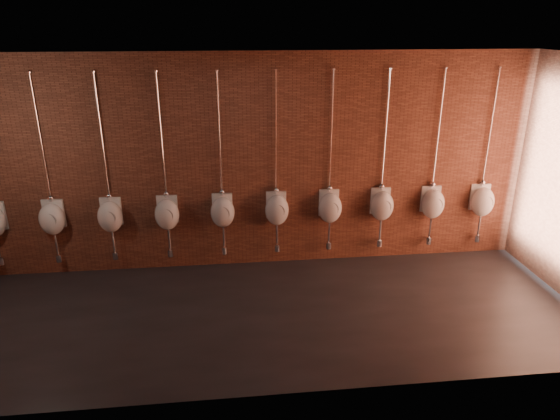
{
  "coord_description": "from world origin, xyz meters",
  "views": [
    {
      "loc": [
        -0.32,
        -5.57,
        3.59
      ],
      "look_at": [
        0.41,
        0.9,
        1.1
      ],
      "focal_mm": 32.0,
      "sensor_mm": 36.0,
      "label": 1
    }
  ],
  "objects_px": {
    "urinal_2": "(110,216)",
    "urinal_3": "(167,213)",
    "urinal_8": "(433,203)",
    "urinal_4": "(223,211)",
    "urinal_6": "(330,207)",
    "urinal_1": "(52,218)",
    "urinal_5": "(277,209)",
    "urinal_9": "(482,201)",
    "urinal_7": "(382,205)"
  },
  "relations": [
    {
      "from": "urinal_2",
      "to": "urinal_7",
      "type": "distance_m",
      "value": 4.05
    },
    {
      "from": "urinal_1",
      "to": "urinal_5",
      "type": "bearing_deg",
      "value": 0.0
    },
    {
      "from": "urinal_5",
      "to": "urinal_4",
      "type": "bearing_deg",
      "value": 180.0
    },
    {
      "from": "urinal_1",
      "to": "urinal_6",
      "type": "height_order",
      "value": "same"
    },
    {
      "from": "urinal_4",
      "to": "urinal_2",
      "type": "bearing_deg",
      "value": 180.0
    },
    {
      "from": "urinal_1",
      "to": "urinal_5",
      "type": "distance_m",
      "value": 3.24
    },
    {
      "from": "urinal_8",
      "to": "urinal_4",
      "type": "bearing_deg",
      "value": 180.0
    },
    {
      "from": "urinal_2",
      "to": "urinal_6",
      "type": "xyz_separation_m",
      "value": [
        3.24,
        0.0,
        0.0
      ]
    },
    {
      "from": "urinal_7",
      "to": "urinal_8",
      "type": "bearing_deg",
      "value": 0.0
    },
    {
      "from": "urinal_2",
      "to": "urinal_4",
      "type": "distance_m",
      "value": 1.62
    },
    {
      "from": "urinal_4",
      "to": "urinal_1",
      "type": "bearing_deg",
      "value": 180.0
    },
    {
      "from": "urinal_5",
      "to": "urinal_7",
      "type": "relative_size",
      "value": 1.0
    },
    {
      "from": "urinal_4",
      "to": "urinal_5",
      "type": "xyz_separation_m",
      "value": [
        0.81,
        0.0,
        0.0
      ]
    },
    {
      "from": "urinal_1",
      "to": "urinal_2",
      "type": "relative_size",
      "value": 1.0
    },
    {
      "from": "urinal_6",
      "to": "urinal_7",
      "type": "xyz_separation_m",
      "value": [
        0.81,
        0.0,
        0.0
      ]
    },
    {
      "from": "urinal_6",
      "to": "urinal_7",
      "type": "relative_size",
      "value": 1.0
    },
    {
      "from": "urinal_3",
      "to": "urinal_1",
      "type": "bearing_deg",
      "value": 180.0
    },
    {
      "from": "urinal_1",
      "to": "urinal_7",
      "type": "xyz_separation_m",
      "value": [
        4.86,
        0.0,
        0.0
      ]
    },
    {
      "from": "urinal_4",
      "to": "urinal_9",
      "type": "height_order",
      "value": "same"
    },
    {
      "from": "urinal_6",
      "to": "urinal_8",
      "type": "xyz_separation_m",
      "value": [
        1.62,
        0.0,
        0.0
      ]
    },
    {
      "from": "urinal_4",
      "to": "urinal_7",
      "type": "height_order",
      "value": "same"
    },
    {
      "from": "urinal_4",
      "to": "urinal_6",
      "type": "distance_m",
      "value": 1.62
    },
    {
      "from": "urinal_4",
      "to": "urinal_5",
      "type": "distance_m",
      "value": 0.81
    },
    {
      "from": "urinal_3",
      "to": "urinal_6",
      "type": "bearing_deg",
      "value": 0.0
    },
    {
      "from": "urinal_4",
      "to": "urinal_8",
      "type": "distance_m",
      "value": 3.24
    },
    {
      "from": "urinal_3",
      "to": "urinal_7",
      "type": "xyz_separation_m",
      "value": [
        3.24,
        0.0,
        0.0
      ]
    },
    {
      "from": "urinal_2",
      "to": "urinal_5",
      "type": "xyz_separation_m",
      "value": [
        2.43,
        0.0,
        0.0
      ]
    },
    {
      "from": "urinal_3",
      "to": "urinal_4",
      "type": "distance_m",
      "value": 0.81
    },
    {
      "from": "urinal_3",
      "to": "urinal_8",
      "type": "height_order",
      "value": "same"
    },
    {
      "from": "urinal_1",
      "to": "urinal_4",
      "type": "height_order",
      "value": "same"
    },
    {
      "from": "urinal_2",
      "to": "urinal_3",
      "type": "bearing_deg",
      "value": 0.0
    },
    {
      "from": "urinal_1",
      "to": "urinal_5",
      "type": "relative_size",
      "value": 1.0
    },
    {
      "from": "urinal_3",
      "to": "urinal_9",
      "type": "distance_m",
      "value": 4.86
    },
    {
      "from": "urinal_5",
      "to": "urinal_9",
      "type": "xyz_separation_m",
      "value": [
        3.24,
        0.0,
        0.0
      ]
    },
    {
      "from": "urinal_4",
      "to": "urinal_6",
      "type": "relative_size",
      "value": 1.0
    },
    {
      "from": "urinal_1",
      "to": "urinal_8",
      "type": "height_order",
      "value": "same"
    },
    {
      "from": "urinal_6",
      "to": "urinal_9",
      "type": "distance_m",
      "value": 2.43
    },
    {
      "from": "urinal_1",
      "to": "urinal_2",
      "type": "xyz_separation_m",
      "value": [
        0.81,
        0.0,
        0.0
      ]
    },
    {
      "from": "urinal_6",
      "to": "urinal_9",
      "type": "relative_size",
      "value": 1.0
    },
    {
      "from": "urinal_2",
      "to": "urinal_7",
      "type": "relative_size",
      "value": 1.0
    },
    {
      "from": "urinal_1",
      "to": "urinal_2",
      "type": "height_order",
      "value": "same"
    },
    {
      "from": "urinal_6",
      "to": "urinal_8",
      "type": "height_order",
      "value": "same"
    },
    {
      "from": "urinal_2",
      "to": "urinal_5",
      "type": "height_order",
      "value": "same"
    },
    {
      "from": "urinal_4",
      "to": "urinal_7",
      "type": "relative_size",
      "value": 1.0
    },
    {
      "from": "urinal_5",
      "to": "urinal_6",
      "type": "bearing_deg",
      "value": 0.0
    },
    {
      "from": "urinal_7",
      "to": "urinal_1",
      "type": "bearing_deg",
      "value": 180.0
    },
    {
      "from": "urinal_2",
      "to": "urinal_7",
      "type": "height_order",
      "value": "same"
    },
    {
      "from": "urinal_1",
      "to": "urinal_7",
      "type": "distance_m",
      "value": 4.86
    },
    {
      "from": "urinal_2",
      "to": "urinal_3",
      "type": "relative_size",
      "value": 1.0
    },
    {
      "from": "urinal_1",
      "to": "urinal_2",
      "type": "distance_m",
      "value": 0.81
    }
  ]
}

